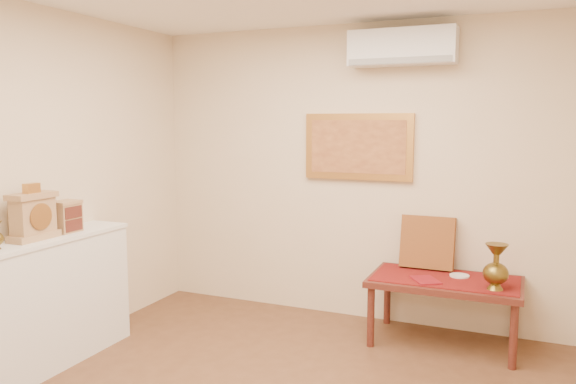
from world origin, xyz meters
The scene contains 12 objects.
wall_back centered at (0.00, 2.25, 1.35)m, with size 4.00×0.02×2.70m, color beige.
table_cloth centered at (0.85, 1.88, 0.55)m, with size 1.14×0.59×0.01m, color maroon.
brass_urn_tall centered at (1.24, 1.71, 0.77)m, with size 0.19×0.19×0.43m, color brown, non-canonical shape.
plate centered at (0.95, 1.98, 0.56)m, with size 0.16×0.16×0.01m, color silver.
menu centered at (0.72, 1.74, 0.56)m, with size 0.18×0.25×0.01m, color maroon.
cushion centered at (0.66, 2.15, 0.79)m, with size 0.45×0.10×0.45m, color #601D13.
display_ledge centered at (-1.82, 0.00, 0.49)m, with size 0.37×2.02×0.98m.
mantel_clock centered at (-1.83, 0.21, 1.15)m, with size 0.17×0.36×0.41m.
wooden_chest centered at (-1.82, 0.52, 1.10)m, with size 0.16×0.21×0.24m.
low_table centered at (0.85, 1.88, 0.48)m, with size 1.20×0.70×0.55m.
painting centered at (0.00, 2.22, 1.60)m, with size 1.00×0.06×0.60m.
ac_unit centered at (0.40, 2.12, 2.45)m, with size 0.90×0.25×0.30m.
Camera 1 is at (1.42, -2.72, 1.83)m, focal length 35.00 mm.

